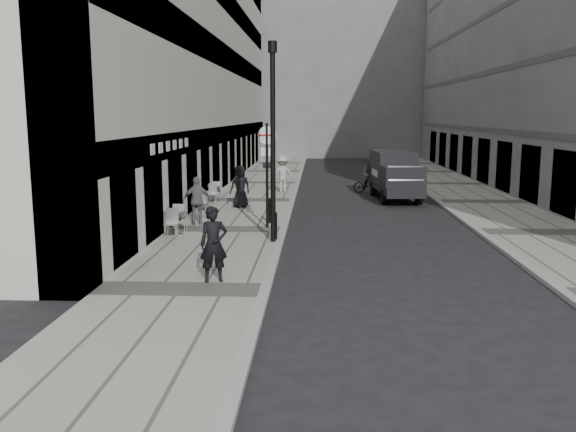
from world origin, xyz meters
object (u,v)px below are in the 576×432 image
object	(u,v)px
cyclist	(370,180)
walking_man	(214,244)
lamppost	(273,133)
sign_post	(267,161)
panel_van	(395,173)

from	to	relation	value
cyclist	walking_man	bearing A→B (deg)	-96.36
lamppost	cyclist	bearing A→B (deg)	72.68
sign_post	panel_van	distance (m)	10.33
sign_post	lamppost	xyz separation A→B (m)	(0.40, -2.51, 1.09)
lamppost	cyclist	xyz separation A→B (m)	(4.23, 13.56, -2.90)
sign_post	lamppost	distance (m)	2.77
panel_van	cyclist	xyz separation A→B (m)	(-1.03, 2.49, -0.61)
sign_post	cyclist	bearing A→B (deg)	70.42
sign_post	lamppost	size ratio (longest dim) A/B	0.60
sign_post	panel_van	xyz separation A→B (m)	(5.66, 8.56, -1.19)
lamppost	panel_van	xyz separation A→B (m)	(5.26, 11.07, -2.29)
panel_van	cyclist	size ratio (longest dim) A/B	2.76
sign_post	cyclist	xyz separation A→B (m)	(4.63, 11.04, -1.80)
sign_post	panel_van	bearing A→B (deg)	59.68
lamppost	panel_van	bearing A→B (deg)	64.60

